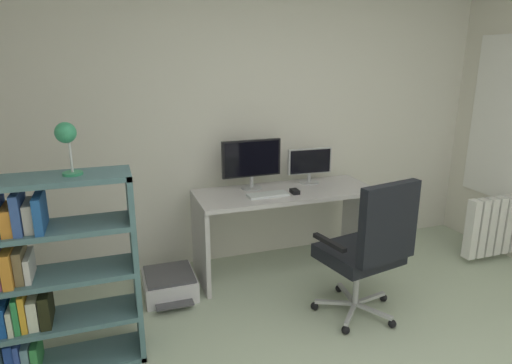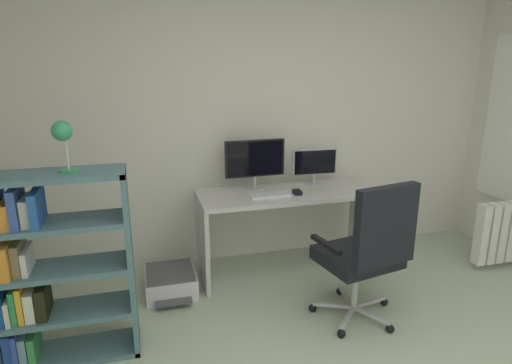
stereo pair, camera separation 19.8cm
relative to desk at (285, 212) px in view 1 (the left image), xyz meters
name	(u,v)px [view 1 (the left image)]	position (x,y,z in m)	size (l,w,h in m)	color
wall_back	(257,119)	(-0.10, 0.46, 0.75)	(4.51, 0.10, 2.61)	silver
desk	(285,212)	(0.00, 0.00, 0.00)	(1.55, 0.60, 0.75)	silver
monitor_main	(252,160)	(-0.26, 0.16, 0.45)	(0.52, 0.18, 0.43)	#B2B5B7
monitor_secondary	(310,163)	(0.30, 0.16, 0.38)	(0.41, 0.18, 0.32)	#B2B5B7
keyboard	(268,195)	(-0.20, -0.10, 0.20)	(0.34, 0.13, 0.02)	silver
computer_mouse	(295,191)	(0.04, -0.10, 0.21)	(0.06, 0.10, 0.03)	black
office_chair	(370,245)	(0.25, -0.92, 0.03)	(0.65, 0.66, 1.07)	#B7BABC
bookshelf	(48,277)	(-1.82, -0.74, 0.06)	(0.83, 0.31, 1.21)	slate
desk_lamp	(66,138)	(-1.63, -0.74, 0.87)	(0.13, 0.12, 0.30)	#329363
printer	(170,284)	(-1.04, -0.11, -0.46)	(0.40, 0.51, 0.19)	silver
radiator	(505,224)	(2.05, -0.46, -0.21)	(0.88, 0.10, 0.56)	white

